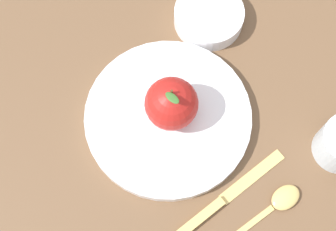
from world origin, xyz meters
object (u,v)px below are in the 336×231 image
(apple, at_px, (171,104))
(side_bowl, at_px, (209,15))
(dinner_plate, at_px, (168,117))
(knife, at_px, (221,202))
(spoon, at_px, (274,206))

(apple, distance_m, side_bowl, 0.19)
(apple, relative_size, side_bowl, 0.78)
(dinner_plate, height_order, knife, dinner_plate)
(dinner_plate, bearing_deg, knife, 26.80)
(dinner_plate, distance_m, knife, 0.16)
(dinner_plate, xyz_separation_m, spoon, (0.15, 0.15, -0.01))
(side_bowl, bearing_deg, spoon, 11.49)
(side_bowl, relative_size, spoon, 0.70)
(knife, bearing_deg, spoon, 80.73)
(knife, bearing_deg, dinner_plate, -153.20)
(spoon, bearing_deg, apple, -137.27)
(dinner_plate, distance_m, spoon, 0.21)
(knife, height_order, spoon, spoon)
(dinner_plate, height_order, spoon, dinner_plate)
(knife, bearing_deg, side_bowl, 177.66)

